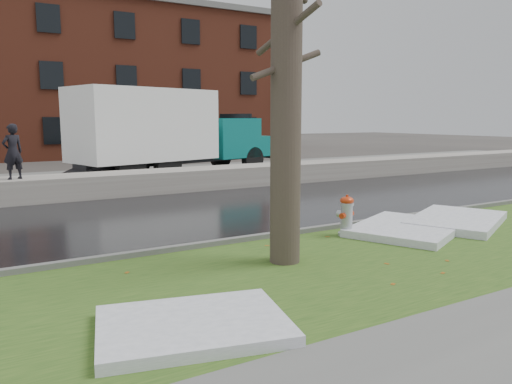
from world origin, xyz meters
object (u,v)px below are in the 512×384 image
worker (13,152)px  box_truck (168,131)px  tree (286,69)px  fire_hydrant (346,214)px

worker → box_truck: bearing=-167.7°
box_truck → tree: bearing=-118.1°
tree → worker: (-3.47, 9.12, -1.77)m
fire_hydrant → box_truck: (0.69, 12.44, 1.46)m
tree → box_truck: 13.78m
box_truck → worker: 7.69m
fire_hydrant → tree: 3.72m
box_truck → fire_hydrant: bearing=-109.0°
fire_hydrant → worker: (-5.69, 8.16, 1.05)m
fire_hydrant → box_truck: size_ratio=0.08×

